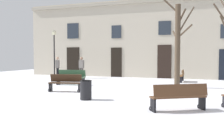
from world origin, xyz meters
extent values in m
plane|color=white|center=(0.00, 0.00, 0.00)|extent=(33.95, 33.95, 0.00)
cube|color=#BCB29E|center=(0.00, 8.94, 3.25)|extent=(21.22, 0.40, 6.49)
cube|color=#A09786|center=(0.00, 8.69, 6.24)|extent=(21.22, 0.30, 0.24)
cube|color=black|center=(-6.31, 8.72, 1.29)|extent=(1.26, 0.08, 2.58)
cube|color=#262D38|center=(-6.31, 8.72, 4.06)|extent=(1.14, 0.06, 1.37)
cube|color=black|center=(-2.15, 8.72, 1.26)|extent=(0.96, 0.08, 2.51)
cube|color=#262D38|center=(-2.15, 8.72, 3.85)|extent=(0.87, 0.06, 1.08)
cube|color=black|center=(1.94, 8.72, 1.34)|extent=(1.11, 0.08, 2.69)
cube|color=#262D38|center=(1.94, 8.72, 4.04)|extent=(1.00, 0.06, 1.10)
cylinder|color=#4C3D2D|center=(3.60, 2.74, 2.36)|extent=(0.31, 0.31, 4.72)
cylinder|color=#4C3D2D|center=(4.02, 2.89, 3.79)|extent=(0.94, 0.41, 1.58)
cylinder|color=#4C3D2D|center=(3.01, 2.71, 4.83)|extent=(1.25, 0.16, 1.25)
cylinder|color=#4C3D2D|center=(3.38, 3.45, 2.99)|extent=(0.53, 1.49, 0.79)
cylinder|color=#4C3D2D|center=(3.78, 3.02, 4.04)|extent=(0.50, 0.70, 1.02)
cylinder|color=#4C3D2D|center=(3.99, 2.62, 3.18)|extent=(0.88, 0.35, 0.77)
cylinder|color=#4C3D2D|center=(3.56, 3.29, 4.34)|extent=(0.16, 1.14, 0.68)
cylinder|color=#4C3D2D|center=(5.75, -0.74, 3.47)|extent=(0.75, 0.84, 0.95)
cylinder|color=black|center=(-6.88, 6.49, 1.77)|extent=(0.10, 0.10, 3.54)
cylinder|color=black|center=(-6.88, 6.49, 0.10)|extent=(0.22, 0.22, 0.20)
cube|color=beige|center=(-6.88, 6.49, 3.72)|extent=(0.24, 0.24, 0.36)
cone|color=black|center=(-6.88, 6.49, 3.90)|extent=(0.30, 0.30, 0.14)
cylinder|color=black|center=(0.51, -2.81, 0.39)|extent=(0.47, 0.47, 0.78)
torus|color=black|center=(0.51, -2.81, 0.79)|extent=(0.50, 0.50, 0.04)
torus|color=black|center=(5.79, -2.61, 0.08)|extent=(0.17, 0.10, 0.17)
cube|color=#51331E|center=(4.34, -3.74, 0.46)|extent=(1.81, 1.34, 0.05)
cube|color=#51331E|center=(4.44, -3.90, 0.70)|extent=(1.65, 1.09, 0.40)
cube|color=black|center=(5.08, -3.28, 0.23)|extent=(0.25, 0.35, 0.46)
torus|color=black|center=(5.00, -3.14, 0.08)|extent=(0.16, 0.12, 0.17)
cube|color=black|center=(3.59, -4.21, 0.23)|extent=(0.25, 0.35, 0.46)
torus|color=black|center=(3.51, -4.07, 0.08)|extent=(0.16, 0.12, 0.17)
cube|color=brown|center=(3.41, 6.25, 0.43)|extent=(0.48, 1.58, 0.05)
cube|color=brown|center=(3.62, 6.25, 0.65)|extent=(0.11, 1.58, 0.36)
cube|color=black|center=(3.40, 6.97, 0.21)|extent=(0.41, 0.07, 0.43)
torus|color=black|center=(3.22, 6.97, 0.08)|extent=(0.03, 0.17, 0.17)
cube|color=black|center=(3.42, 5.52, 0.21)|extent=(0.41, 0.07, 0.43)
torus|color=black|center=(3.24, 5.52, 0.08)|extent=(0.03, 0.17, 0.17)
cube|color=#2D4C33|center=(-2.77, 1.84, 0.47)|extent=(1.83, 0.58, 0.05)
cube|color=#2D4C33|center=(-2.79, 2.04, 0.72)|extent=(1.81, 0.28, 0.43)
cube|color=black|center=(-3.61, 1.78, 0.23)|extent=(0.09, 0.40, 0.47)
torus|color=black|center=(-3.60, 1.61, 0.08)|extent=(0.17, 0.04, 0.17)
cube|color=black|center=(-1.93, 1.91, 0.23)|extent=(0.09, 0.40, 0.47)
torus|color=black|center=(-1.92, 1.74, 0.08)|extent=(0.17, 0.04, 0.17)
cube|color=#3D2819|center=(-1.53, -1.00, 0.45)|extent=(1.70, 0.73, 0.05)
cube|color=#3D2819|center=(-1.57, -0.81, 0.68)|extent=(1.64, 0.45, 0.39)
cube|color=black|center=(-2.28, -1.15, 0.22)|extent=(0.13, 0.38, 0.45)
torus|color=black|center=(-2.25, -1.30, 0.08)|extent=(0.17, 0.06, 0.17)
cube|color=black|center=(-0.78, -0.85, 0.22)|extent=(0.13, 0.38, 0.45)
torus|color=black|center=(-0.75, -1.00, 0.08)|extent=(0.17, 0.06, 0.17)
cylinder|color=black|center=(-6.16, 5.88, 0.42)|extent=(0.14, 0.14, 0.83)
cylinder|color=black|center=(-6.13, 5.71, 0.42)|extent=(0.14, 0.14, 0.83)
cube|color=slate|center=(-6.14, 5.79, 1.16)|extent=(0.27, 0.41, 0.64)
sphere|color=tan|center=(-6.14, 5.79, 1.62)|extent=(0.23, 0.23, 0.23)
cylinder|color=#403D3A|center=(-4.15, 6.26, 0.42)|extent=(0.14, 0.14, 0.83)
cylinder|color=#403D3A|center=(-4.33, 6.28, 0.42)|extent=(0.14, 0.14, 0.83)
cube|color=slate|center=(-4.24, 6.27, 1.15)|extent=(0.39, 0.25, 0.64)
sphere|color=#9E755B|center=(-4.24, 6.27, 1.62)|extent=(0.23, 0.23, 0.23)
camera|label=1|loc=(5.25, -12.66, 1.83)|focal=42.40mm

